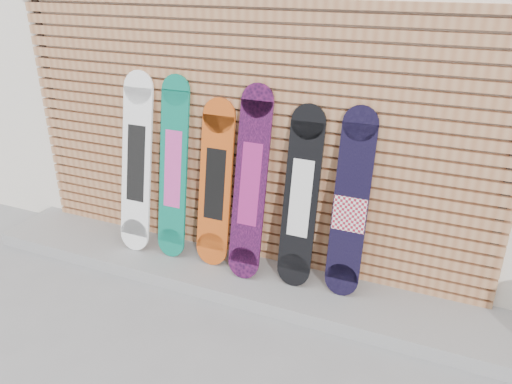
# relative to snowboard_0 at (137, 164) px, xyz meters

# --- Properties ---
(ground) EXTENTS (80.00, 80.00, 0.00)m
(ground) POSITION_rel_snowboard_0_xyz_m (1.08, -0.77, -0.91)
(ground) COLOR gray
(ground) RESTS_ON ground
(building) EXTENTS (12.00, 5.00, 3.60)m
(building) POSITION_rel_snowboard_0_xyz_m (1.58, 2.73, 0.89)
(building) COLOR white
(building) RESTS_ON ground
(concrete_step) EXTENTS (4.60, 0.70, 0.12)m
(concrete_step) POSITION_rel_snowboard_0_xyz_m (0.93, -0.09, -0.85)
(concrete_step) COLOR gray
(concrete_step) RESTS_ON ground
(slat_wall) EXTENTS (4.26, 0.08, 2.29)m
(slat_wall) POSITION_rel_snowboard_0_xyz_m (0.93, 0.20, 0.30)
(slat_wall) COLOR #A76C45
(slat_wall) RESTS_ON ground
(snowboard_0) EXTENTS (0.29, 0.35, 1.59)m
(snowboard_0) POSITION_rel_snowboard_0_xyz_m (0.00, 0.00, 0.00)
(snowboard_0) COLOR white
(snowboard_0) RESTS_ON concrete_step
(snowboard_1) EXTENTS (0.26, 0.32, 1.58)m
(snowboard_1) POSITION_rel_snowboard_0_xyz_m (0.37, 0.02, -0.00)
(snowboard_1) COLOR #0B6F59
(snowboard_1) RESTS_ON concrete_step
(snowboard_2) EXTENTS (0.29, 0.29, 1.43)m
(snowboard_2) POSITION_rel_snowboard_0_xyz_m (0.76, 0.03, -0.08)
(snowboard_2) COLOR #BF4B14
(snowboard_2) RESTS_ON concrete_step
(snowboard_3) EXTENTS (0.27, 0.37, 1.57)m
(snowboard_3) POSITION_rel_snowboard_0_xyz_m (1.11, -0.01, -0.01)
(snowboard_3) COLOR black
(snowboard_3) RESTS_ON concrete_step
(snowboard_4) EXTENTS (0.28, 0.31, 1.45)m
(snowboard_4) POSITION_rel_snowboard_0_xyz_m (1.52, 0.02, -0.07)
(snowboard_4) COLOR black
(snowboard_4) RESTS_ON concrete_step
(snowboard_5) EXTENTS (0.27, 0.28, 1.48)m
(snowboard_5) POSITION_rel_snowboard_0_xyz_m (1.92, 0.03, -0.06)
(snowboard_5) COLOR black
(snowboard_5) RESTS_ON concrete_step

